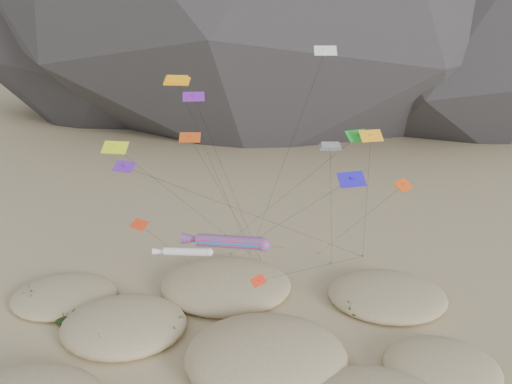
% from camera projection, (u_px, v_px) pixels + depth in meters
% --- Properties ---
extents(dunes, '(49.21, 38.50, 4.44)m').
position_uv_depth(dunes, '(227.00, 351.00, 46.16)').
color(dunes, '#CCB789').
rests_on(dunes, ground).
extents(dune_grass, '(43.35, 26.87, 1.47)m').
position_uv_depth(dune_grass, '(239.00, 354.00, 45.59)').
color(dune_grass, black).
rests_on(dune_grass, ground).
extents(kite_stakes, '(20.96, 6.87, 0.30)m').
position_uv_depth(kite_stakes, '(272.00, 258.00, 64.52)').
color(kite_stakes, '#3F2D1E').
rests_on(kite_stakes, ground).
extents(rainbow_tube_kite, '(11.12, 21.39, 11.46)m').
position_uv_depth(rainbow_tube_kite, '(227.00, 242.00, 45.61)').
color(rainbow_tube_kite, '#FC1A3E').
rests_on(rainbow_tube_kite, ground).
extents(white_tube_kite, '(5.68, 19.19, 10.55)m').
position_uv_depth(white_tube_kite, '(184.00, 252.00, 44.81)').
color(white_tube_kite, white).
rests_on(white_tube_kite, ground).
extents(orange_parafoil, '(8.35, 9.46, 24.22)m').
position_uv_depth(orange_parafoil, '(178.00, 83.00, 50.22)').
color(orange_parafoil, '#FF9F0D').
rests_on(orange_parafoil, ground).
extents(multi_parafoil, '(3.56, 12.08, 18.95)m').
position_uv_depth(multi_parafoil, '(330.00, 149.00, 46.27)').
color(multi_parafoil, red).
rests_on(multi_parafoil, ground).
extents(delta_kites, '(28.71, 21.92, 27.04)m').
position_uv_depth(delta_kites, '(260.00, 157.00, 47.02)').
color(delta_kites, '#179827').
rests_on(delta_kites, ground).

